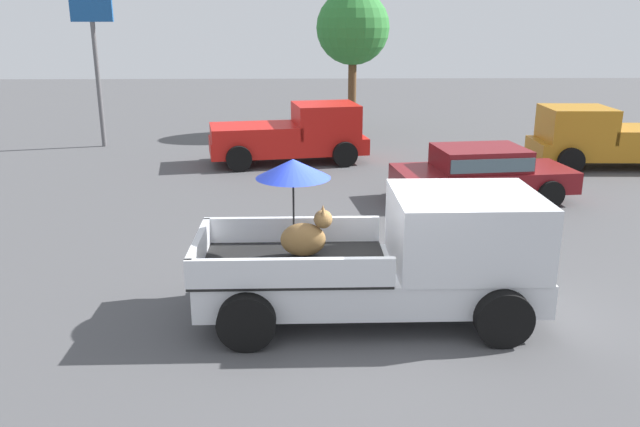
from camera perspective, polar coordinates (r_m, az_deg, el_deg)
name	(u,v)px	position (r m, az deg, el deg)	size (l,w,h in m)	color
ground_plane	(368,315)	(9.90, 4.26, -8.97)	(80.00, 80.00, 0.00)	#4C4C4F
pickup_truck_main	(399,255)	(9.59, 7.06, -3.68)	(5.06, 2.27, 2.36)	black
pickup_truck_red	(294,134)	(20.05, -2.29, 7.04)	(5.04, 2.82, 1.80)	black
pickup_truck_far	(608,138)	(21.24, 24.18, 6.13)	(4.86, 2.31, 1.80)	black
parked_sedan_near	(481,171)	(16.24, 14.13, 3.70)	(4.47, 2.35, 1.33)	black
motel_sign	(94,41)	(23.61, -19.41, 14.26)	(1.40, 0.16, 5.11)	#59595B
tree_by_lot	(353,28)	(25.38, 2.95, 16.09)	(2.79, 2.79, 5.38)	brown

